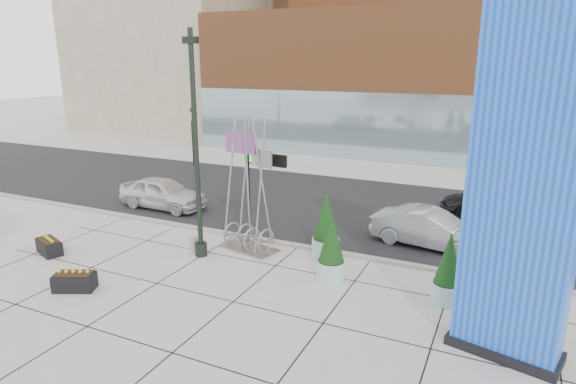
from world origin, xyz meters
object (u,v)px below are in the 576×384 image
at_px(lamp_post, 197,169).
at_px(overhead_street_sign, 263,167).
at_px(public_art_sculpture, 249,216).
at_px(car_white_west, 163,193).
at_px(concrete_bollard, 193,245).
at_px(blue_pylon, 525,191).
at_px(car_silver_mid, 430,229).

distance_m(lamp_post, overhead_street_sign, 2.52).
bearing_deg(public_art_sculpture, overhead_street_sign, 51.22).
relative_size(overhead_street_sign, car_white_west, 0.84).
relative_size(concrete_bollard, overhead_street_sign, 0.18).
relative_size(lamp_post, concrete_bollard, 12.27).
bearing_deg(public_art_sculpture, car_white_west, 168.42).
xyz_separation_m(public_art_sculpture, car_white_west, (-6.67, 2.95, -0.61)).
distance_m(blue_pylon, car_silver_mid, 8.13).
distance_m(overhead_street_sign, car_silver_mid, 7.11).
xyz_separation_m(lamp_post, concrete_bollard, (-0.41, 0.08, -3.08)).
relative_size(public_art_sculpture, overhead_street_sign, 1.37).
bearing_deg(blue_pylon, car_white_west, 172.61).
relative_size(lamp_post, car_silver_mid, 1.82).
xyz_separation_m(lamp_post, public_art_sculpture, (1.36, 1.34, -2.02)).
bearing_deg(public_art_sculpture, lamp_post, -123.08).
distance_m(public_art_sculpture, concrete_bollard, 2.42).
relative_size(blue_pylon, car_white_west, 1.94).
height_order(blue_pylon, overhead_street_sign, blue_pylon).
bearing_deg(lamp_post, blue_pylon, -10.57).
distance_m(public_art_sculpture, car_silver_mid, 7.25).
height_order(lamp_post, car_silver_mid, lamp_post).
xyz_separation_m(blue_pylon, car_white_west, (-16.07, 6.31, -3.55)).
xyz_separation_m(blue_pylon, public_art_sculpture, (-9.40, 3.35, -2.93)).
xyz_separation_m(overhead_street_sign, car_white_west, (-7.14, 2.57, -2.55)).
height_order(lamp_post, overhead_street_sign, lamp_post).
height_order(lamp_post, car_white_west, lamp_post).
xyz_separation_m(concrete_bollard, overhead_street_sign, (2.24, 1.65, 2.99)).
bearing_deg(concrete_bollard, blue_pylon, -10.57).
height_order(lamp_post, public_art_sculpture, lamp_post).
height_order(concrete_bollard, overhead_street_sign, overhead_street_sign).
xyz_separation_m(public_art_sculpture, concrete_bollard, (-1.77, -1.27, -1.06)).
relative_size(blue_pylon, overhead_street_sign, 2.31).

